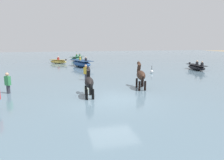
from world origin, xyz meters
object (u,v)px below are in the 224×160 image
(boat_mid_channel, at_px, (58,62))
(person_spectator_far, at_px, (8,85))
(boat_near_starboard, at_px, (81,63))
(person_wading_close, at_px, (86,74))
(horse_trailing_dark_bay, at_px, (141,76))
(horse_lead_black, at_px, (89,83))
(boat_mid_outer, at_px, (196,67))
(channel_buoy, at_px, (152,72))
(boat_far_offshore, at_px, (77,58))

(boat_mid_channel, distance_m, person_spectator_far, 17.25)
(boat_near_starboard, relative_size, person_wading_close, 2.64)
(boat_mid_channel, bearing_deg, person_spectator_far, -99.75)
(horse_trailing_dark_bay, relative_size, person_spectator_far, 1.28)
(horse_lead_black, xyz_separation_m, boat_mid_outer, (12.77, 8.35, -0.50))
(boat_mid_outer, bearing_deg, horse_lead_black, -146.81)
(horse_lead_black, xyz_separation_m, horse_trailing_dark_bay, (3.52, 1.26, 0.06))
(person_wading_close, relative_size, channel_buoy, 2.28)
(person_spectator_far, height_order, channel_buoy, person_spectator_far)
(horse_trailing_dark_bay, height_order, boat_mid_outer, horse_trailing_dark_bay)
(boat_mid_channel, relative_size, boat_far_offshore, 0.85)
(boat_mid_channel, distance_m, boat_near_starboard, 5.41)
(person_wading_close, relative_size, person_spectator_far, 1.00)
(channel_buoy, bearing_deg, horse_trailing_dark_bay, -120.56)
(horse_trailing_dark_bay, bearing_deg, person_spectator_far, 175.08)
(boat_mid_channel, xyz_separation_m, person_spectator_far, (-2.92, -17.00, 0.21))
(horse_trailing_dark_bay, relative_size, boat_mid_outer, 0.69)
(boat_far_offshore, height_order, person_wading_close, person_wading_close)
(person_spectator_far, relative_size, channel_buoy, 2.28)
(boat_mid_outer, xyz_separation_m, person_wading_close, (-12.29, -3.19, 0.19))
(boat_mid_channel, distance_m, channel_buoy, 14.54)
(boat_far_offshore, relative_size, boat_near_starboard, 0.71)
(person_wading_close, xyz_separation_m, person_spectator_far, (-4.98, -3.20, 0.00))
(horse_lead_black, distance_m, boat_near_starboard, 14.30)
(horse_lead_black, relative_size, boat_near_starboard, 0.46)
(boat_far_offshore, bearing_deg, boat_mid_channel, -124.81)
(person_spectator_far, bearing_deg, boat_near_starboard, 65.53)
(boat_far_offshore, distance_m, channel_buoy, 16.89)
(person_wading_close, bearing_deg, horse_lead_black, -95.29)
(person_wading_close, height_order, channel_buoy, person_wading_close)
(horse_trailing_dark_bay, distance_m, boat_mid_channel, 18.43)
(horse_lead_black, xyz_separation_m, boat_far_offshore, (1.34, 23.17, -0.46))
(channel_buoy, bearing_deg, boat_mid_channel, 126.57)
(horse_trailing_dark_bay, relative_size, channel_buoy, 2.91)
(person_spectator_far, bearing_deg, channel_buoy, 24.69)
(horse_trailing_dark_bay, xyz_separation_m, person_wading_close, (-3.05, 3.89, -0.36))
(horse_lead_black, relative_size, boat_far_offshore, 0.65)
(boat_far_offshore, relative_size, person_wading_close, 1.86)
(boat_mid_channel, xyz_separation_m, boat_far_offshore, (2.93, 4.21, 0.06))
(channel_buoy, bearing_deg, person_spectator_far, -155.31)
(person_spectator_far, bearing_deg, horse_lead_black, -23.45)
(channel_buoy, bearing_deg, boat_far_offshore, 109.85)
(horse_lead_black, bearing_deg, person_wading_close, 84.71)
(horse_lead_black, height_order, person_spectator_far, horse_lead_black)
(boat_near_starboard, height_order, channel_buoy, boat_near_starboard)
(horse_lead_black, bearing_deg, boat_mid_outer, 33.19)
(boat_mid_outer, height_order, boat_far_offshore, boat_far_offshore)
(boat_far_offshore, distance_m, person_spectator_far, 22.01)
(boat_mid_outer, height_order, person_spectator_far, person_spectator_far)
(boat_mid_channel, bearing_deg, channel_buoy, -53.43)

